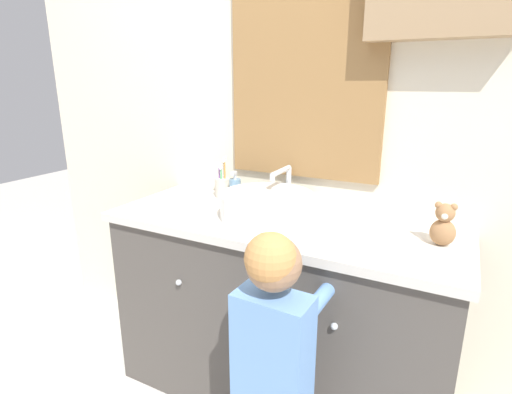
% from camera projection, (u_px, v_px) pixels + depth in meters
% --- Properties ---
extents(wall_back, '(3.20, 0.18, 2.50)m').
position_uv_depth(wall_back, '(314.00, 101.00, 1.71)').
color(wall_back, beige).
rests_on(wall_back, ground_plane).
extents(vanity_counter, '(1.42, 0.53, 0.83)m').
position_uv_depth(vanity_counter, '(278.00, 311.00, 1.72)').
color(vanity_counter, '#4C4742').
rests_on(vanity_counter, ground_plane).
extents(sink_basin, '(0.38, 0.43, 0.18)m').
position_uv_depth(sink_basin, '(268.00, 205.00, 1.61)').
color(sink_basin, white).
rests_on(sink_basin, vanity_counter).
extents(toothbrush_holder, '(0.07, 0.07, 0.20)m').
position_uv_depth(toothbrush_holder, '(223.00, 186.00, 1.91)').
color(toothbrush_holder, beige).
rests_on(toothbrush_holder, vanity_counter).
extents(soap_dispenser, '(0.05, 0.05, 0.14)m').
position_uv_depth(soap_dispenser, '(235.00, 189.00, 1.84)').
color(soap_dispenser, '#6B93B2').
rests_on(soap_dispenser, vanity_counter).
extents(child_figure, '(0.23, 0.48, 0.99)m').
position_uv_depth(child_figure, '(274.00, 364.00, 1.19)').
color(child_figure, slate).
rests_on(child_figure, ground_plane).
extents(teddy_bear, '(0.08, 0.07, 0.15)m').
position_uv_depth(teddy_bear, '(444.00, 225.00, 1.34)').
color(teddy_bear, '#9E7047').
rests_on(teddy_bear, vanity_counter).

